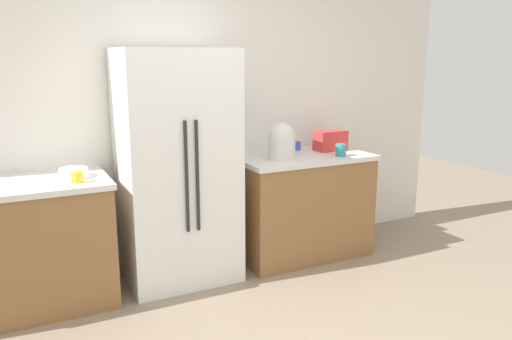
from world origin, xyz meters
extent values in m
cube|color=silver|center=(0.00, 2.05, 1.39)|extent=(5.30, 0.10, 2.78)
cube|color=olive|center=(-1.35, 1.66, 0.43)|extent=(1.32, 0.66, 0.85)
cube|color=silver|center=(-1.35, 1.66, 0.87)|extent=(1.35, 0.69, 0.04)
cube|color=olive|center=(0.96, 1.66, 0.43)|extent=(1.13, 0.66, 0.85)
cube|color=silver|center=(0.96, 1.66, 0.87)|extent=(1.16, 0.69, 0.04)
cube|color=white|center=(-0.14, 1.66, 0.89)|extent=(0.84, 0.63, 1.78)
cylinder|color=#262628|center=(-0.18, 1.33, 0.89)|extent=(0.02, 0.02, 0.80)
cylinder|color=#262628|center=(-0.10, 1.33, 0.89)|extent=(0.02, 0.02, 0.80)
cube|color=red|center=(1.29, 1.72, 0.98)|extent=(0.27, 0.16, 0.18)
cylinder|color=silver|center=(0.72, 1.58, 0.99)|extent=(0.22, 0.22, 0.19)
sphere|color=silver|center=(0.72, 1.58, 1.09)|extent=(0.21, 0.21, 0.21)
cylinder|color=yellow|center=(-0.89, 1.49, 0.93)|extent=(0.08, 0.08, 0.07)
cylinder|color=teal|center=(1.22, 1.45, 0.95)|extent=(0.09, 0.09, 0.10)
cylinder|color=blue|center=(1.04, 1.87, 0.93)|extent=(0.07, 0.07, 0.08)
cylinder|color=white|center=(-0.90, 1.65, 0.93)|extent=(0.20, 0.20, 0.07)
camera|label=1|loc=(-1.29, -1.97, 1.71)|focal=35.49mm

